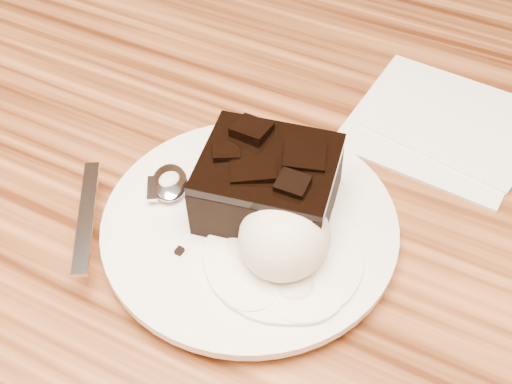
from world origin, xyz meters
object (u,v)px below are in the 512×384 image
at_px(brownie, 268,187).
at_px(ice_cream_scoop, 284,237).
at_px(dining_table, 195,351).
at_px(spoon, 170,184).
at_px(plate, 250,229).
at_px(napkin, 441,124).

xyz_separation_m(brownie, ice_cream_scoop, (0.03, -0.04, 0.00)).
relative_size(dining_table, brownie, 12.72).
bearing_deg(spoon, brownie, -18.89).
bearing_deg(plate, ice_cream_scoop, -26.72).
xyz_separation_m(plate, napkin, (0.09, 0.19, -0.01)).
bearing_deg(plate, brownie, 73.13).
xyz_separation_m(plate, brownie, (0.01, 0.02, 0.03)).
distance_m(brownie, ice_cream_scoop, 0.05).
relative_size(ice_cream_scoop, napkin, 0.45).
distance_m(dining_table, plate, 0.41).
relative_size(plate, ice_cream_scoop, 3.29).
height_order(plate, napkin, plate).
bearing_deg(spoon, dining_table, 94.44).
xyz_separation_m(brownie, napkin, (0.09, 0.17, -0.04)).
height_order(brownie, ice_cream_scoop, ice_cream_scoop).
height_order(spoon, napkin, spoon).
relative_size(brownie, napkin, 0.65).
distance_m(plate, ice_cream_scoop, 0.05).
bearing_deg(spoon, ice_cream_scoop, -42.11).
height_order(dining_table, brownie, brownie).
distance_m(dining_table, brownie, 0.43).
distance_m(plate, spoon, 0.07).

